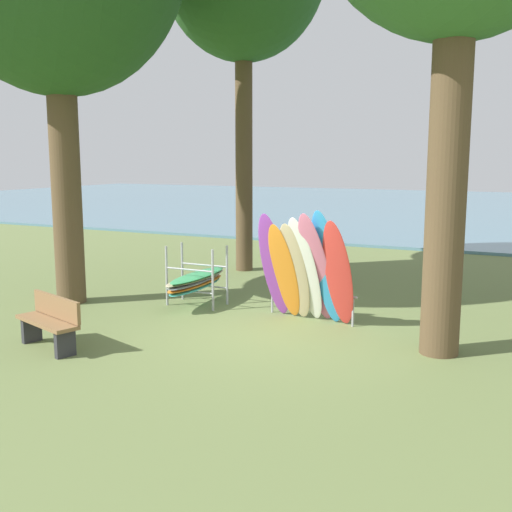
# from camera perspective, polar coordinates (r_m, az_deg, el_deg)

# --- Properties ---
(ground_plane) EXTENTS (80.00, 80.00, 0.00)m
(ground_plane) POSITION_cam_1_polar(r_m,az_deg,el_deg) (10.92, 1.09, -7.12)
(ground_plane) COLOR olive
(lake_water) EXTENTS (80.00, 36.00, 0.10)m
(lake_water) POSITION_cam_1_polar(r_m,az_deg,el_deg) (38.72, 19.18, 4.22)
(lake_water) COLOR slate
(lake_water) RESTS_ON ground
(leaning_board_pile) EXTENTS (1.93, 1.10, 2.17)m
(leaning_board_pile) POSITION_cam_1_polar(r_m,az_deg,el_deg) (11.30, 4.64, -1.34)
(leaning_board_pile) COLOR purple
(leaning_board_pile) RESTS_ON ground
(board_storage_rack) EXTENTS (1.15, 2.13, 1.25)m
(board_storage_rack) POSITION_cam_1_polar(r_m,az_deg,el_deg) (12.85, -5.57, -2.26)
(board_storage_rack) COLOR #9EA0A5
(board_storage_rack) RESTS_ON ground
(park_bench) EXTENTS (1.46, 0.83, 0.85)m
(park_bench) POSITION_cam_1_polar(r_m,az_deg,el_deg) (10.46, -18.59, -5.76)
(park_bench) COLOR #2D2D33
(park_bench) RESTS_ON ground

